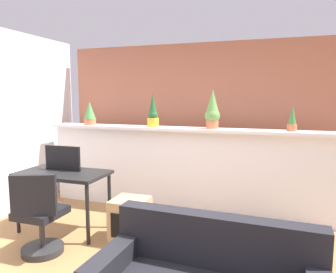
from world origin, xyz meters
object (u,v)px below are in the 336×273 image
desk (63,178)px  potted_plant_3 (292,120)px  office_chair (40,220)px  potted_plant_0 (90,113)px  side_cube_shelf (130,220)px  tv_monitor (63,158)px  potted_plant_2 (212,110)px  potted_plant_1 (153,113)px

desk → potted_plant_3: bearing=22.5°
office_chair → potted_plant_0: bearing=104.5°
potted_plant_3 → side_cube_shelf: potted_plant_3 is taller
potted_plant_0 → tv_monitor: 1.14m
office_chair → side_cube_shelf: (0.75, 0.62, -0.14)m
desk → side_cube_shelf: desk is taller
potted_plant_0 → tv_monitor: bearing=-77.5°
tv_monitor → office_chair: 0.91m
potted_plant_0 → potted_plant_2: potted_plant_2 is taller
desk → office_chair: size_ratio=1.21×
potted_plant_2 → office_chair: (-1.47, -1.75, -1.10)m
potted_plant_0 → potted_plant_1: potted_plant_1 is taller
potted_plant_0 → office_chair: (0.44, -1.71, -1.03)m
tv_monitor → potted_plant_3: bearing=20.7°
potted_plant_0 → potted_plant_3: (2.94, 0.03, -0.03)m
potted_plant_3 → office_chair: (-2.50, -1.74, -1.00)m
potted_plant_1 → potted_plant_2: potted_plant_2 is taller
potted_plant_2 → potted_plant_3: 1.03m
desk → potted_plant_1: bearing=55.2°
desk → potted_plant_2: bearing=34.3°
potted_plant_1 → potted_plant_3: bearing=0.1°
potted_plant_2 → tv_monitor: (-1.70, -1.04, -0.58)m
tv_monitor → side_cube_shelf: bearing=-5.5°
desk → tv_monitor: 0.26m
potted_plant_3 → office_chair: size_ratio=0.36×
potted_plant_0 → tv_monitor: size_ratio=0.72×
potted_plant_3 → potted_plant_2: bearing=179.4°
potted_plant_2 → potted_plant_3: potted_plant_2 is taller
desk → side_cube_shelf: size_ratio=2.20×
office_chair → potted_plant_3: bearing=34.8°
potted_plant_0 → potted_plant_1: size_ratio=0.75×
potted_plant_0 → potted_plant_2: bearing=1.3°
potted_plant_3 → potted_plant_0: bearing=-179.3°
desk → tv_monitor: size_ratio=2.22×
potted_plant_3 → desk: size_ratio=0.30×
potted_plant_3 → potted_plant_1: bearing=-179.9°
potted_plant_0 → potted_plant_2: (1.92, 0.04, 0.07)m
potted_plant_1 → potted_plant_3: potted_plant_1 is taller
potted_plant_0 → office_chair: 2.04m
tv_monitor → side_cube_shelf: 1.17m
potted_plant_0 → potted_plant_1: bearing=1.8°
potted_plant_0 → tv_monitor: (0.22, -0.99, -0.51)m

